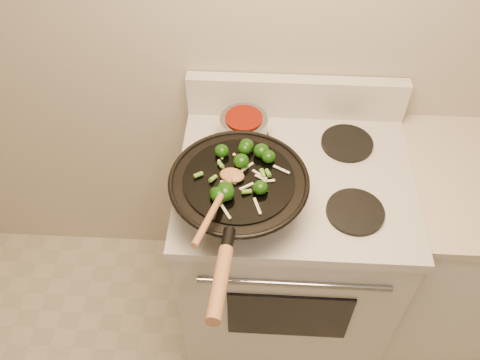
{
  "coord_description": "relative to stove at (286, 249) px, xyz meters",
  "views": [
    {
      "loc": [
        -0.38,
        0.05,
        2.17
      ],
      "look_at": [
        -0.43,
        1.04,
        1.03
      ],
      "focal_mm": 38.0,
      "sensor_mm": 36.0,
      "label": 1
    }
  ],
  "objects": [
    {
      "name": "saucepan",
      "position": [
        -0.18,
        0.15,
        0.51
      ],
      "size": [
        0.16,
        0.25,
        0.1
      ],
      "color": "#92959A",
      "rests_on": "stove"
    },
    {
      "name": "wooden_spoon",
      "position": [
        -0.22,
        -0.23,
        0.62
      ],
      "size": [
        0.13,
        0.33,
        0.08
      ],
      "color": "#A1683F",
      "rests_on": "wok"
    },
    {
      "name": "wok",
      "position": [
        -0.18,
        -0.16,
        0.53
      ],
      "size": [
        0.42,
        0.69,
        0.21
      ],
      "color": "black",
      "rests_on": "stove"
    },
    {
      "name": "stove",
      "position": [
        0.0,
        0.0,
        0.0
      ],
      "size": [
        0.78,
        0.67,
        1.08
      ],
      "color": "silver",
      "rests_on": "ground"
    },
    {
      "name": "stirfry",
      "position": [
        -0.18,
        -0.14,
        0.61
      ],
      "size": [
        0.28,
        0.29,
        0.05
      ],
      "color": "#113808",
      "rests_on": "wok"
    }
  ]
}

